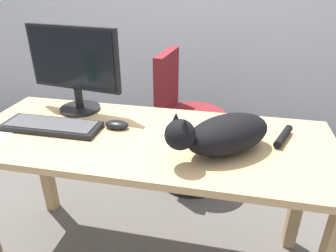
% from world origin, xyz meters
% --- Properties ---
extents(desk, '(1.57, 0.63, 0.74)m').
position_xyz_m(desk, '(0.00, 0.00, 0.63)').
color(desk, tan).
rests_on(desk, ground_plane).
extents(office_chair, '(0.48, 0.48, 0.92)m').
position_xyz_m(office_chair, '(0.05, 0.77, 0.40)').
color(office_chair, black).
rests_on(office_chair, ground_plane).
extents(monitor, '(0.48, 0.20, 0.41)m').
position_xyz_m(monitor, '(-0.41, 0.20, 0.97)').
color(monitor, black).
rests_on(monitor, desk).
extents(keyboard, '(0.44, 0.15, 0.03)m').
position_xyz_m(keyboard, '(-0.44, -0.02, 0.75)').
color(keyboard, black).
rests_on(keyboard, desk).
extents(cat, '(0.49, 0.42, 0.20)m').
position_xyz_m(cat, '(0.32, -0.07, 0.82)').
color(cat, black).
rests_on(cat, desk).
extents(computer_mouse, '(0.11, 0.06, 0.04)m').
position_xyz_m(computer_mouse, '(-0.15, 0.05, 0.76)').
color(computer_mouse, black).
rests_on(computer_mouse, desk).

